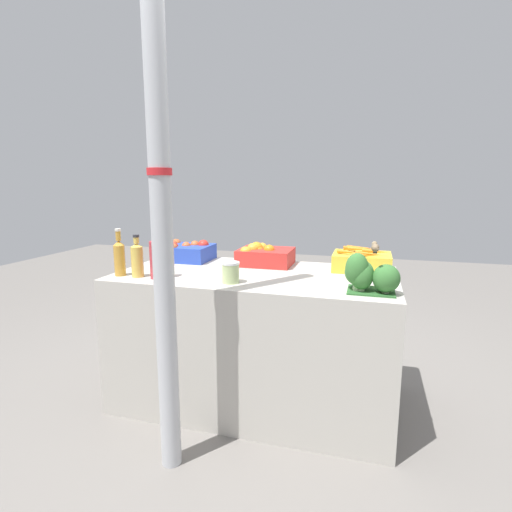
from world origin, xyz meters
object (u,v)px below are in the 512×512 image
Objects in this scene: pickle_jar at (231,272)px; broccoli_pile at (366,275)px; orange_crate at (264,255)px; juice_bottle_ruby at (157,257)px; sparrow_bird at (375,247)px; support_pole at (160,180)px; carrot_crate at (362,261)px; juice_bottle_golden at (137,259)px; apple_crate at (185,251)px; juice_bottle_amber at (119,257)px.

broccoli_pile is at bearing 0.25° from pickle_jar.
juice_bottle_ruby is (-0.46, -0.52, 0.06)m from orange_crate.
sparrow_bird reaches higher than orange_crate.
support_pole is 1.02m from sparrow_bird.
support_pole is 9.54× the size of juice_bottle_ruby.
sparrow_bird is at bearing 25.54° from support_pole.
pickle_jar is at bearing -95.11° from orange_crate.
orange_crate is 1.30× the size of broccoli_pile.
juice_bottle_ruby is 0.42m from pickle_jar.
support_pole is 23.81× the size of pickle_jar.
juice_bottle_golden is (-1.19, -0.52, 0.04)m from carrot_crate.
juice_bottle_ruby reaches higher than sparrow_bird.
orange_crate reaches higher than apple_crate.
pickle_jar is at bearing -142.34° from carrot_crate.
apple_crate reaches higher than pickle_jar.
juice_bottle_golden is at bearing -178.48° from pickle_jar.
juice_bottle_golden is (0.11, 0.00, -0.01)m from juice_bottle_amber.
sparrow_bird is (0.03, 0.01, 0.13)m from broccoli_pile.
support_pole is 1.04m from broccoli_pile.
juice_bottle_amber is 0.96× the size of juice_bottle_ruby.
juice_bottle_ruby is at bearing 0.00° from juice_bottle_golden.
orange_crate is at bearing -0.11° from apple_crate.
orange_crate is at bearing 179.88° from carrot_crate.
broccoli_pile is (1.19, -0.50, 0.03)m from apple_crate.
support_pole is 7.90× the size of orange_crate.
apple_crate is at bearing 110.84° from support_pole.
support_pole is 0.76m from juice_bottle_amber.
juice_bottle_ruby is at bearing -131.87° from orange_crate.
juice_bottle_amber reaches higher than broccoli_pile.
juice_bottle_ruby is at bearing 123.38° from support_pole.
carrot_crate is 1.19m from juice_bottle_ruby.
orange_crate is at bearing 36.50° from juice_bottle_amber.
support_pole reaches higher than carrot_crate.
sparrow_bird is at bearing 1.03° from pickle_jar.
apple_crate is 1.21× the size of juice_bottle_ruby.
support_pole is at bearing -45.78° from juice_bottle_golden.
apple_crate is 2.45× the size of sparrow_bird.
orange_crate is (0.21, 0.91, -0.47)m from support_pole.
sparrow_bird is (1.22, -0.49, 0.16)m from apple_crate.
juice_bottle_golden is 1.26m from sparrow_bird.
broccoli_pile is (0.03, -0.50, 0.03)m from carrot_crate.
pickle_jar is 0.81× the size of sparrow_bird.
apple_crate is 1.29m from broccoli_pile.
juice_bottle_golden is (-0.59, -0.52, 0.04)m from orange_crate.
sparrow_bird is (0.88, 0.42, -0.31)m from support_pole.
apple_crate is 0.53m from juice_bottle_ruby.
support_pole reaches higher than broccoli_pile.
pickle_jar is at bearing -44.82° from apple_crate.
support_pole is at bearing -38.42° from juice_bottle_amber.
apple_crate is at bearing 179.89° from orange_crate.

